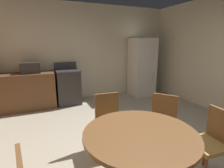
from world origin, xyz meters
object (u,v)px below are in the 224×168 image
(chair_northeast, at_px, (162,120))
(microwave, at_px, (30,68))
(dining_table, at_px, (140,146))
(chair_north, at_px, (109,118))
(oven_range, at_px, (68,87))
(refrigerator, at_px, (142,67))
(chair_east, at_px, (212,140))

(chair_northeast, bearing_deg, microwave, -94.63)
(microwave, distance_m, dining_table, 3.53)
(microwave, xyz_separation_m, dining_table, (1.04, -3.35, -0.43))
(chair_north, bearing_deg, oven_range, -171.40)
(refrigerator, height_order, microwave, refrigerator)
(microwave, bearing_deg, chair_north, -65.45)
(oven_range, bearing_deg, microwave, -179.76)
(chair_east, bearing_deg, microwave, -54.42)
(refrigerator, relative_size, chair_east, 2.02)
(microwave, relative_size, dining_table, 0.38)
(refrigerator, distance_m, chair_east, 3.61)
(dining_table, relative_size, chair_east, 1.33)
(microwave, bearing_deg, chair_east, -59.96)
(oven_range, relative_size, dining_table, 0.95)
(oven_range, xyz_separation_m, chair_northeast, (0.92, -2.77, 0.03))
(oven_range, height_order, microwave, microwave)
(chair_north, relative_size, chair_northeast, 1.00)
(refrigerator, height_order, chair_east, refrigerator)
(oven_range, relative_size, chair_northeast, 1.26)
(dining_table, xyz_separation_m, chair_east, (0.95, -0.09, -0.10))
(oven_range, distance_m, chair_north, 2.41)
(dining_table, height_order, chair_north, chair_north)
(oven_range, distance_m, chair_northeast, 2.92)
(oven_range, bearing_deg, refrigerator, -1.35)
(chair_northeast, bearing_deg, chair_north, -65.51)
(chair_east, bearing_deg, oven_range, -66.51)
(refrigerator, height_order, chair_north, refrigerator)
(oven_range, distance_m, dining_table, 3.36)
(chair_east, xyz_separation_m, chair_north, (-0.90, 1.05, 0.00))
(refrigerator, bearing_deg, oven_range, 178.65)
(refrigerator, height_order, chair_northeast, refrigerator)
(chair_east, relative_size, chair_northeast, 1.00)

